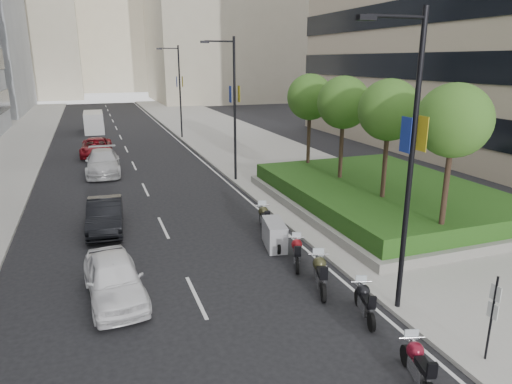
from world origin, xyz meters
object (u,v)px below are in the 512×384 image
car_a (114,278)px  delivery_van (94,123)px  parking_sign (492,314)px  lamp_post_1 (232,103)px  motorcycle_6 (264,218)px  lamp_post_2 (178,87)px  motorcycle_5 (274,235)px  car_c (103,162)px  car_d (96,147)px  motorcycle_4 (297,252)px  motorcycle_3 (320,274)px  car_b (105,215)px  motorcycle_1 (418,364)px  motorcycle_2 (365,301)px  lamp_post_0 (408,153)px

car_a → delivery_van: (0.11, 38.60, 0.28)m
parking_sign → lamp_post_1: bearing=91.9°
motorcycle_6 → lamp_post_2: bearing=7.9°
lamp_post_2 → motorcycle_5: 29.36m
car_a → delivery_van: size_ratio=0.83×
lamp_post_1 → car_c: (-7.87, 5.17, -4.26)m
lamp_post_1 → car_d: size_ratio=1.74×
lamp_post_1 → motorcycle_4: lamp_post_1 is taller
motorcycle_3 → car_b: size_ratio=0.48×
parking_sign → motorcycle_5: parking_sign is taller
motorcycle_1 → car_b: bearing=41.8°
motorcycle_3 → car_d: (-6.66, 26.81, 0.13)m
motorcycle_4 → delivery_van: bearing=32.4°
car_d → motorcycle_4: bearing=-71.0°
motorcycle_6 → motorcycle_2: bearing=-167.9°
car_c → car_d: size_ratio=1.07×
car_b → delivery_van: size_ratio=0.84×
delivery_van → motorcycle_4: bearing=-79.3°
motorcycle_3 → car_d: car_d is taller
lamp_post_1 → car_d: 15.06m
lamp_post_0 → delivery_van: lamp_post_0 is taller
motorcycle_2 → lamp_post_1: bearing=13.1°
motorcycle_2 → motorcycle_4: (-0.38, 4.09, -0.00)m
motorcycle_2 → car_d: bearing=30.5°
lamp_post_1 → car_c: bearing=146.7°
lamp_post_2 → car_c: size_ratio=1.63×
motorcycle_1 → motorcycle_4: motorcycle_1 is taller
motorcycle_3 → car_b: bearing=57.5°
motorcycle_2 → car_d: car_d is taller
parking_sign → motorcycle_2: bearing=119.4°
lamp_post_1 → motorcycle_3: bearing=-95.8°
delivery_van → parking_sign: bearing=-78.3°
motorcycle_5 → lamp_post_2: bearing=7.4°
lamp_post_1 → car_c: size_ratio=1.63×
lamp_post_0 → car_d: size_ratio=1.74×
lamp_post_0 → car_d: (-8.16, 28.89, -4.35)m
motorcycle_3 → car_a: size_ratio=0.49×
lamp_post_0 → parking_sign: bearing=-77.7°
delivery_van → lamp_post_1: bearing=-71.6°
lamp_post_1 → delivery_van: bearing=107.6°
car_c → lamp_post_1: bearing=-31.2°
car_c → motorcycle_3: bearing=-70.3°
lamp_post_0 → motorcycle_2: 4.66m
lamp_post_0 → delivery_van: size_ratio=1.73×
motorcycle_5 → car_c: (-6.28, 16.15, 0.24)m
car_d → delivery_van: size_ratio=0.99×
motorcycle_4 → car_d: car_d is taller
car_b → motorcycle_6: bearing=-15.8°
car_a → lamp_post_2: bearing=70.6°
motorcycle_2 → motorcycle_6: bearing=18.2°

